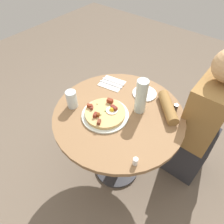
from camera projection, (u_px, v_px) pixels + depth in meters
name	position (u px, v px, depth m)	size (l,w,h in m)	color
ground_plane	(117.00, 167.00, 1.81)	(6.00, 6.00, 0.00)	#6B5B4C
dining_table	(118.00, 129.00, 1.41)	(0.84, 0.84, 0.71)	olive
person_seated	(199.00, 128.00, 1.47)	(0.50, 0.46, 1.14)	#2D2D33
pizza_plate	(105.00, 115.00, 1.27)	(0.30, 0.30, 0.01)	silver
breakfast_pizza	(105.00, 113.00, 1.26)	(0.25, 0.25, 0.05)	tan
bread_plate	(144.00, 93.00, 1.41)	(0.17, 0.17, 0.01)	white
napkin	(112.00, 83.00, 1.50)	(0.17, 0.14, 0.00)	white
fork	(111.00, 84.00, 1.48)	(0.18, 0.01, 0.01)	silver
knife	(113.00, 82.00, 1.50)	(0.18, 0.01, 0.01)	silver
water_glass	(72.00, 99.00, 1.29)	(0.07, 0.07, 0.12)	silver
water_bottle	(141.00, 96.00, 1.23)	(0.07, 0.07, 0.24)	silver
salt_shaker	(135.00, 161.00, 1.03)	(0.03, 0.03, 0.05)	white
pepper_shaker	(175.00, 108.00, 1.28)	(0.03, 0.03, 0.05)	#3F3833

